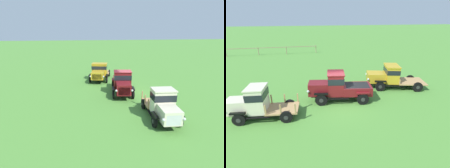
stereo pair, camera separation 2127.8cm
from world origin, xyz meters
TOP-DOWN VIEW (x-y plane):
  - ground_plane at (0.00, 0.00)m, footprint 240.00×240.00m
  - vintage_truck_foreground_near at (-5.94, -0.53)m, footprint 4.75×2.24m
  - vintage_truck_second_in_line at (-0.00, 0.89)m, footprint 5.24×2.70m
  - vintage_truck_midrow_center at (5.27, 2.56)m, footprint 5.72×3.32m

SIDE VIEW (x-z plane):
  - ground_plane at x=0.00m, z-range 0.00..0.00m
  - vintage_truck_midrow_center at x=5.27m, z-range 0.05..2.23m
  - vintage_truck_foreground_near at x=-5.94m, z-range 0.02..2.27m
  - vintage_truck_second_in_line at x=0.00m, z-range 0.00..2.37m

